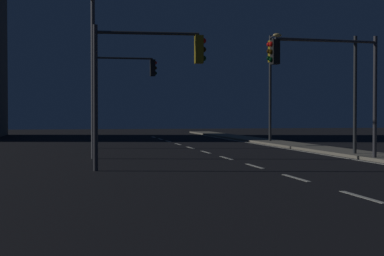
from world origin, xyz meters
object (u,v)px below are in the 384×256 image
traffic_light_far_left (317,70)px  traffic_light_near_right (121,82)px  traffic_light_far_center (146,68)px  street_lamp_corner (92,59)px  traffic_light_overhead_east (328,70)px  street_lamp_mid_block (272,77)px

traffic_light_far_left → traffic_light_near_right: 11.88m
traffic_light_far_center → street_lamp_corner: (-1.68, 5.09, 0.76)m
traffic_light_overhead_east → traffic_light_near_right: size_ratio=0.92×
traffic_light_overhead_east → street_lamp_corner: street_lamp_corner is taller
traffic_light_far_left → street_lamp_mid_block: size_ratio=0.75×
traffic_light_overhead_east → traffic_light_far_center: bearing=-165.6°
traffic_light_overhead_east → street_lamp_mid_block: 15.13m
traffic_light_far_center → traffic_light_near_right: bearing=89.3°
traffic_light_overhead_east → street_lamp_corner: (-9.19, 3.16, 0.53)m
traffic_light_near_right → street_lamp_corner: 8.41m
street_lamp_mid_block → street_lamp_corner: size_ratio=1.02×
traffic_light_far_center → street_lamp_corner: street_lamp_corner is taller
traffic_light_far_center → street_lamp_corner: size_ratio=0.71×
traffic_light_far_left → traffic_light_near_right: bearing=132.5°
traffic_light_far_center → traffic_light_far_left: bearing=28.9°
traffic_light_far_left → traffic_light_far_center: bearing=-151.1°
street_lamp_mid_block → street_lamp_corner: bearing=-135.9°
traffic_light_far_left → street_lamp_corner: size_ratio=0.77×
traffic_light_overhead_east → traffic_light_far_left: 2.69m
traffic_light_far_center → traffic_light_far_left: (8.18, 4.52, 0.44)m
traffic_light_overhead_east → traffic_light_near_right: bearing=122.9°
street_lamp_mid_block → street_lamp_corner: 16.78m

